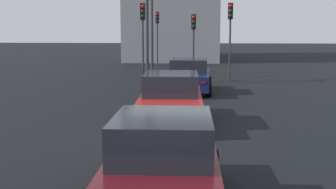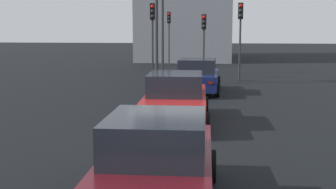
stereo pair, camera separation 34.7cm
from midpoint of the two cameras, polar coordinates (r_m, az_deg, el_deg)
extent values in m
cube|color=black|center=(12.95, 0.01, -5.36)|extent=(160.00, 160.00, 0.20)
cube|color=#141E4C|center=(21.07, 2.24, 1.93)|extent=(4.37, 1.95, 0.69)
cube|color=#1E232B|center=(20.79, 2.22, 3.67)|extent=(1.98, 1.69, 0.64)
cylinder|color=black|center=(22.41, 4.83, 1.57)|extent=(0.64, 0.23, 0.64)
cylinder|color=black|center=(22.51, 0.02, 1.62)|extent=(0.64, 0.23, 0.64)
cylinder|color=black|center=(19.74, 4.77, 0.64)|extent=(0.64, 0.23, 0.64)
cylinder|color=black|center=(19.85, -0.69, 0.71)|extent=(0.64, 0.23, 0.64)
cube|color=maroon|center=(18.86, 3.96, 1.53)|extent=(0.03, 0.20, 0.11)
cube|color=maroon|center=(18.94, -0.16, 1.57)|extent=(0.03, 0.20, 0.11)
cube|color=maroon|center=(14.18, -0.27, -1.21)|extent=(4.77, 2.04, 0.70)
cube|color=#1E232B|center=(13.85, -0.32, 1.40)|extent=(2.18, 1.72, 0.66)
cylinder|color=black|center=(15.66, 3.38, -1.39)|extent=(0.65, 0.24, 0.64)
cylinder|color=black|center=(15.73, -3.43, -1.35)|extent=(0.65, 0.24, 0.64)
cylinder|color=black|center=(12.79, 3.62, -3.62)|extent=(0.65, 0.24, 0.64)
cylinder|color=black|center=(12.88, -4.72, -3.54)|extent=(0.65, 0.24, 0.64)
cube|color=red|center=(11.81, 2.47, -2.55)|extent=(0.04, 0.20, 0.11)
cube|color=red|center=(11.89, -4.03, -2.50)|extent=(0.04, 0.20, 0.11)
cube|color=#510F16|center=(7.55, -1.91, -9.92)|extent=(4.41, 1.87, 0.70)
cube|color=#1E232B|center=(7.16, -2.08, -5.32)|extent=(2.00, 1.60, 0.65)
cylinder|color=black|center=(8.91, 4.59, -9.02)|extent=(0.65, 0.24, 0.64)
cylinder|color=black|center=(9.03, -6.81, -8.81)|extent=(0.65, 0.24, 0.64)
cylinder|color=#2D2D30|center=(35.85, -1.64, 6.37)|extent=(0.11, 0.11, 3.40)
cube|color=black|center=(35.77, -1.65, 9.80)|extent=(0.23, 0.30, 0.90)
sphere|color=red|center=(35.67, -1.65, 10.24)|extent=(0.20, 0.20, 0.20)
sphere|color=black|center=(35.66, -1.65, 9.81)|extent=(0.20, 0.20, 0.20)
sphere|color=black|center=(35.66, -1.65, 9.37)|extent=(0.20, 0.20, 0.20)
cylinder|color=#2D2D30|center=(25.49, 7.51, 5.57)|extent=(0.11, 0.11, 3.50)
cube|color=black|center=(25.41, 7.60, 10.52)|extent=(0.22, 0.29, 0.90)
sphere|color=red|center=(25.32, 7.61, 11.14)|extent=(0.20, 0.20, 0.20)
sphere|color=black|center=(25.30, 7.60, 10.53)|extent=(0.20, 0.20, 0.20)
sphere|color=black|center=(25.30, 7.58, 9.92)|extent=(0.20, 0.20, 0.20)
cylinder|color=#2D2D30|center=(25.11, -3.62, 5.55)|extent=(0.11, 0.11, 3.46)
cube|color=black|center=(25.04, -3.66, 10.53)|extent=(0.24, 0.30, 0.90)
sphere|color=red|center=(24.94, -3.67, 11.16)|extent=(0.20, 0.20, 0.20)
sphere|color=black|center=(24.93, -3.66, 10.54)|extent=(0.20, 0.20, 0.20)
sphere|color=black|center=(24.92, -3.66, 9.92)|extent=(0.20, 0.20, 0.20)
cylinder|color=#2D2D30|center=(27.27, 2.90, 5.22)|extent=(0.11, 0.11, 2.93)
cube|color=black|center=(27.17, 2.93, 9.25)|extent=(0.20, 0.28, 0.90)
sphere|color=red|center=(27.07, 2.93, 9.83)|extent=(0.20, 0.20, 0.20)
sphere|color=black|center=(27.06, 2.92, 9.26)|extent=(0.20, 0.20, 0.20)
sphere|color=black|center=(27.06, 2.92, 8.69)|extent=(0.20, 0.20, 0.20)
cylinder|color=#2D2D30|center=(29.30, -2.40, 9.34)|extent=(0.16, 0.16, 6.91)
cylinder|color=#2D2D30|center=(23.81, -3.10, 9.76)|extent=(0.16, 0.16, 7.09)
camera|label=1|loc=(0.17, -91.00, -0.15)|focal=47.71mm
camera|label=2|loc=(0.17, 89.00, 0.15)|focal=47.71mm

